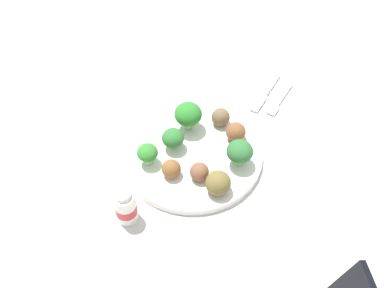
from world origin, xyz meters
TOP-DOWN VIEW (x-y plane):
  - ground_plane at (0.00, 0.00)m, footprint 4.00×4.00m
  - plate at (0.00, 0.00)m, footprint 0.28×0.28m
  - broccoli_floret_front_left at (-0.04, -0.04)m, footprint 0.06×0.06m
  - broccoli_floret_near_rim at (0.02, -0.03)m, footprint 0.04×0.04m
  - broccoli_floret_mid_left at (-0.03, 0.09)m, footprint 0.05×0.05m
  - broccoli_floret_back_left at (0.08, -0.05)m, footprint 0.04×0.04m
  - meatball_mid_right at (0.04, 0.05)m, footprint 0.04×0.04m
  - meatball_mid_left at (-0.08, 0.05)m, footprint 0.04×0.04m
  - meatball_back_left at (-0.09, -0.00)m, footprint 0.04×0.04m
  - meatball_front_right at (0.05, 0.10)m, footprint 0.05×0.05m
  - meatball_far_rim at (0.07, 0.01)m, footprint 0.04×0.04m
  - napkin at (-0.25, 0.04)m, footprint 0.18×0.13m
  - fork at (-0.24, 0.06)m, footprint 0.12×0.03m
  - knife at (-0.24, 0.02)m, footprint 0.15×0.04m
  - yogurt_bottle at (0.18, 0.00)m, footprint 0.04×0.04m

SIDE VIEW (x-z plane):
  - ground_plane at x=0.00m, z-range 0.00..0.00m
  - napkin at x=-0.25m, z-range 0.00..0.01m
  - knife at x=-0.24m, z-range 0.00..0.01m
  - fork at x=-0.24m, z-range 0.00..0.01m
  - plate at x=0.00m, z-range 0.00..0.02m
  - meatball_mid_right at x=0.04m, z-range 0.02..0.05m
  - meatball_far_rim at x=0.07m, z-range 0.02..0.05m
  - yogurt_bottle at x=0.18m, z-range 0.00..0.07m
  - meatball_back_left at x=-0.09m, z-range 0.02..0.05m
  - meatball_mid_left at x=-0.08m, z-range 0.02..0.06m
  - meatball_front_right at x=0.05m, z-range 0.02..0.06m
  - broccoli_floret_near_rim at x=0.02m, z-range 0.02..0.07m
  - broccoli_floret_back_left at x=0.08m, z-range 0.02..0.07m
  - broccoli_floret_mid_left at x=-0.03m, z-range 0.02..0.08m
  - broccoli_floret_front_left at x=-0.04m, z-range 0.02..0.09m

